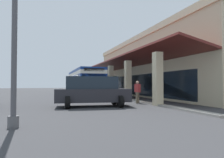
{
  "coord_description": "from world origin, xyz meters",
  "views": [
    {
      "loc": [
        22.96,
        -2.91,
        1.47
      ],
      "look_at": [
        3.25,
        3.6,
        2.02
      ],
      "focal_mm": 31.82,
      "sensor_mm": 36.0,
      "label": 1
    }
  ],
  "objects_px": {
    "transit_bus": "(84,81)",
    "parked_suv_charcoal": "(92,91)",
    "potted_palm": "(110,91)",
    "pedestrian": "(137,91)",
    "lot_light_pole": "(15,15)"
  },
  "relations": [
    {
      "from": "transit_bus",
      "to": "parked_suv_charcoal",
      "type": "distance_m",
      "value": 10.62
    },
    {
      "from": "pedestrian",
      "to": "potted_palm",
      "type": "relative_size",
      "value": 0.63
    },
    {
      "from": "transit_bus",
      "to": "potted_palm",
      "type": "distance_m",
      "value": 5.45
    },
    {
      "from": "parked_suv_charcoal",
      "to": "lot_light_pole",
      "type": "relative_size",
      "value": 0.7
    },
    {
      "from": "parked_suv_charcoal",
      "to": "potted_palm",
      "type": "bearing_deg",
      "value": 157.55
    },
    {
      "from": "transit_bus",
      "to": "pedestrian",
      "type": "xyz_separation_m",
      "value": [
        9.38,
        2.49,
        -0.87
      ]
    },
    {
      "from": "parked_suv_charcoal",
      "to": "lot_light_pole",
      "type": "distance_m",
      "value": 7.3
    },
    {
      "from": "parked_suv_charcoal",
      "to": "potted_palm",
      "type": "relative_size",
      "value": 1.82
    },
    {
      "from": "transit_bus",
      "to": "lot_light_pole",
      "type": "height_order",
      "value": "lot_light_pole"
    },
    {
      "from": "lot_light_pole",
      "to": "pedestrian",
      "type": "bearing_deg",
      "value": 130.2
    },
    {
      "from": "potted_palm",
      "to": "pedestrian",
      "type": "bearing_deg",
      "value": -8.23
    },
    {
      "from": "transit_bus",
      "to": "lot_light_pole",
      "type": "distance_m",
      "value": 16.92
    },
    {
      "from": "parked_suv_charcoal",
      "to": "pedestrian",
      "type": "bearing_deg",
      "value": 106.43
    },
    {
      "from": "transit_bus",
      "to": "potted_palm",
      "type": "relative_size",
      "value": 4.09
    },
    {
      "from": "transit_bus",
      "to": "pedestrian",
      "type": "relative_size",
      "value": 6.49
    }
  ]
}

